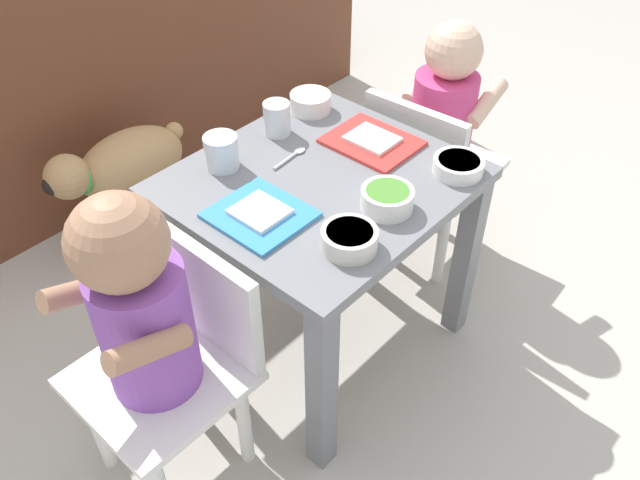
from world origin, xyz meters
name	(u,v)px	position (x,y,z in m)	size (l,w,h in m)	color
ground_plane	(320,334)	(0.00, 0.00, 0.00)	(7.00, 7.00, 0.00)	#B2ADA3
kitchen_cabinet_back	(52,44)	(0.00, 1.00, 0.45)	(2.19, 0.35, 0.90)	brown
dining_table	(320,213)	(0.00, 0.00, 0.38)	(0.55, 0.51, 0.47)	slate
seated_child_left	(148,316)	(-0.44, -0.01, 0.43)	(0.28, 0.28, 0.68)	white
seated_child_right	(439,123)	(0.44, 0.00, 0.40)	(0.30, 0.30, 0.65)	white
dog	(124,167)	(-0.06, 0.66, 0.22)	(0.42, 0.19, 0.33)	tan
food_tray_left	(259,213)	(-0.17, 0.00, 0.48)	(0.16, 0.17, 0.02)	#388CD8
food_tray_right	(371,141)	(0.17, 0.00, 0.48)	(0.15, 0.19, 0.02)	red
water_cup_left	(277,120)	(0.06, 0.18, 0.50)	(0.06, 0.06, 0.07)	white
water_cup_right	(222,154)	(-0.10, 0.17, 0.50)	(0.07, 0.07, 0.07)	white
veggie_bowl_near	(387,199)	(0.01, -0.16, 0.49)	(0.10, 0.10, 0.04)	white
veggie_bowl_far	(458,165)	(0.20, -0.19, 0.49)	(0.10, 0.10, 0.03)	white
cereal_bowl_right_side	(349,239)	(-0.12, -0.18, 0.49)	(0.10, 0.10, 0.04)	silver
cereal_bowl_left_side	(310,102)	(0.18, 0.19, 0.49)	(0.09, 0.09, 0.04)	white
spoon_by_left_tray	(292,156)	(0.02, 0.09, 0.47)	(0.10, 0.02, 0.01)	silver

